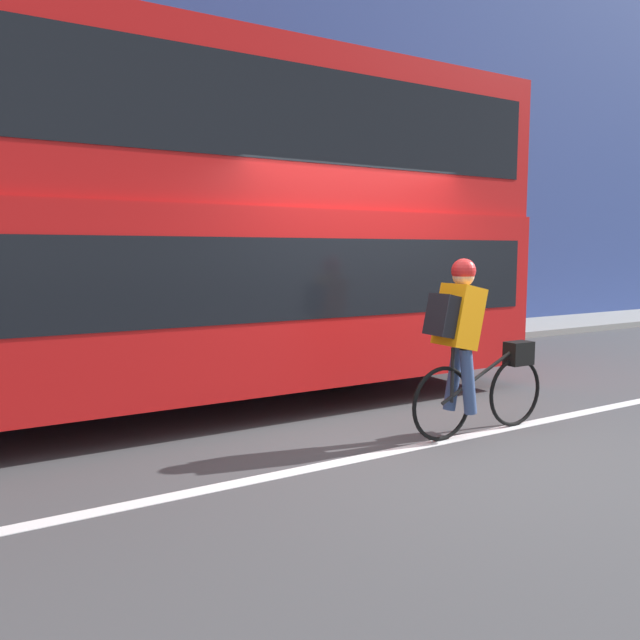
% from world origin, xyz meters
% --- Properties ---
extents(ground_plane, '(80.00, 80.00, 0.00)m').
position_xyz_m(ground_plane, '(0.00, 0.00, 0.00)').
color(ground_plane, '#424244').
extents(road_center_line, '(50.00, 0.14, 0.01)m').
position_xyz_m(road_center_line, '(0.00, -0.13, 0.00)').
color(road_center_line, silver).
rests_on(road_center_line, ground_plane).
extents(sidewalk_curb, '(60.00, 1.79, 0.12)m').
position_xyz_m(sidewalk_curb, '(0.00, 4.88, 0.06)').
color(sidewalk_curb, gray).
rests_on(sidewalk_curb, ground_plane).
extents(building_facade, '(60.00, 0.30, 9.90)m').
position_xyz_m(building_facade, '(0.00, 5.93, 4.95)').
color(building_facade, '#33478C').
rests_on(building_facade, ground_plane).
extents(bus, '(9.76, 2.51, 3.62)m').
position_xyz_m(bus, '(-2.48, 2.24, 2.02)').
color(bus, black).
rests_on(bus, ground_plane).
extents(cyclist_on_bike, '(1.57, 0.32, 1.59)m').
position_xyz_m(cyclist_on_bike, '(0.39, -0.11, 0.86)').
color(cyclist_on_bike, black).
rests_on(cyclist_on_bike, ground_plane).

